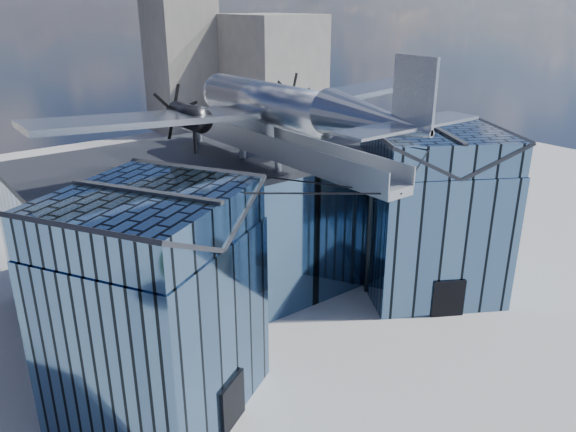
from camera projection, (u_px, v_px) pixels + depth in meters
ground_plane at (307, 328)px, 36.30m from camera, size 120.00×120.00×0.00m
museum at (254, 223)px, 38.62m from camera, size 32.88×24.50×17.60m
bg_towers at (64, 84)px, 70.90m from camera, size 77.00×24.50×26.00m
tree_plaza_e at (490, 209)px, 45.42m from camera, size 4.91×4.91×6.01m
tree_side_e at (417, 174)px, 54.48m from camera, size 4.91×4.91×6.01m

